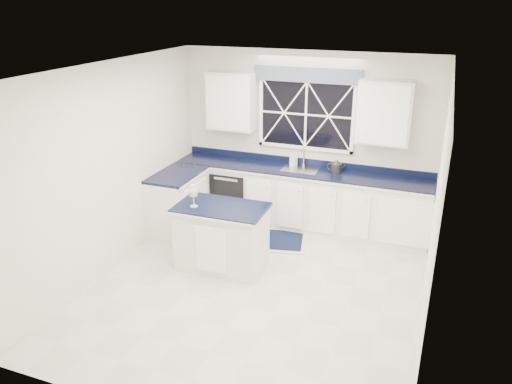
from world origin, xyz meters
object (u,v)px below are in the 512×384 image
at_px(dishwasher, 234,193).
at_px(faucet, 303,157).
at_px(wine_glass, 193,192).
at_px(soap_bottle, 294,159).
at_px(kettle, 336,166).
at_px(island, 222,237).

bearing_deg(dishwasher, faucet, 10.02).
relative_size(faucet, wine_glass, 1.03).
relative_size(wine_glass, soap_bottle, 1.47).
bearing_deg(kettle, wine_glass, -129.92).
distance_m(island, wine_glass, 0.73).
bearing_deg(faucet, wine_glass, -115.85).
bearing_deg(wine_glass, soap_bottle, 67.79).
height_order(island, kettle, kettle).
distance_m(dishwasher, wine_glass, 1.86).
bearing_deg(dishwasher, island, -72.81).
height_order(faucet, soap_bottle, faucet).
relative_size(dishwasher, wine_glass, 2.79).
height_order(faucet, island, faucet).
relative_size(island, kettle, 4.26).
relative_size(dishwasher, soap_bottle, 4.09).
bearing_deg(wine_glass, kettle, 51.13).
bearing_deg(faucet, dishwasher, -169.98).
height_order(kettle, wine_glass, wine_glass).
bearing_deg(island, wine_glass, -159.37).
relative_size(island, soap_bottle, 5.94).
distance_m(faucet, wine_glass, 2.14).
distance_m(dishwasher, kettle, 1.76).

